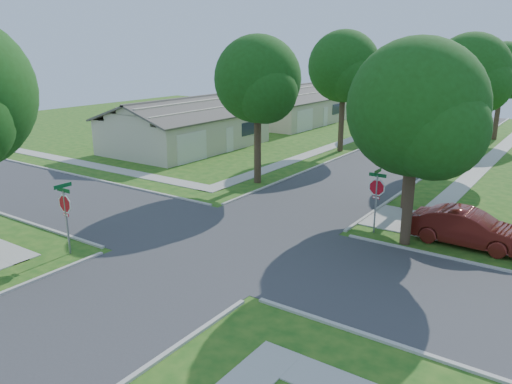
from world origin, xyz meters
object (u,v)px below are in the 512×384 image
object	(u,v)px
stop_sign_sw	(65,207)
tree_e_far	(503,73)
car_curb_east	(419,147)
tree_ne_corner	(417,114)
stop_sign_ne	(377,190)
tree_w_mid	(345,70)
tree_w_far	(399,75)
house_nw_near	(187,130)
house_nw_far	(290,110)
tree_w_near	(258,83)
car_driveway	(468,228)
tree_e_mid	(471,77)
car_curb_west	(432,116)
tree_e_near	(415,101)

from	to	relation	value
stop_sign_sw	tree_e_far	xyz separation A→B (m)	(9.45, 38.71, 3.95)
car_curb_east	tree_ne_corner	bearing A→B (deg)	-80.24
stop_sign_ne	tree_w_mid	distance (m)	19.31
tree_w_far	house_nw_near	xyz separation A→B (m)	(-11.34, -19.01, -3.99)
house_nw_far	car_curb_east	distance (m)	19.59
tree_ne_corner	stop_sign_sw	bearing A→B (deg)	-141.16
tree_w_near	car_driveway	xyz separation A→B (m)	(13.19, -3.51, -5.34)
stop_sign_sw	tree_e_mid	bearing A→B (deg)	69.80
tree_w_far	car_driveway	size ratio (longest dim) A/B	1.70
stop_sign_sw	tree_e_mid	xyz separation A→B (m)	(9.46, 25.71, 4.22)
house_nw_near	stop_sign_sw	bearing A→B (deg)	-60.17
stop_sign_sw	tree_ne_corner	distance (m)	14.64
house_nw_near	car_curb_east	xyz separation A→B (m)	(17.19, 7.65, -0.76)
tree_w_mid	house_nw_near	bearing A→B (deg)	-152.10
tree_e_far	tree_w_mid	bearing A→B (deg)	-125.85
stop_sign_sw	tree_w_mid	world-z (taller)	tree_w_mid
house_nw_near	tree_w_near	bearing A→B (deg)	-27.83
stop_sign_ne	car_driveway	size ratio (longest dim) A/B	0.63
tree_e_far	car_curb_west	xyz separation A→B (m)	(-7.95, 7.96, -5.22)
tree_e_near	house_nw_near	distance (m)	21.98
tree_w_far	house_nw_far	xyz separation A→B (m)	(-11.34, -2.01, -3.99)
car_driveway	tree_w_far	bearing A→B (deg)	26.12
tree_e_mid	car_driveway	xyz separation A→B (m)	(3.79, -15.51, -5.47)
car_curb_east	stop_sign_ne	bearing A→B (deg)	-84.84
tree_e_far	car_curb_east	xyz separation A→B (m)	(-3.55, -11.36, -5.22)
tree_e_far	house_nw_near	distance (m)	28.49
tree_e_far	tree_ne_corner	distance (m)	29.85
stop_sign_sw	tree_w_near	distance (m)	14.30
house_nw_far	car_curb_east	size ratio (longest dim) A/B	3.06
tree_w_far	tree_w_mid	bearing A→B (deg)	-89.95
tree_e_near	tree_ne_corner	xyz separation A→B (m)	(1.61, -4.80, -0.05)
tree_w_far	tree_ne_corner	size ratio (longest dim) A/B	0.93
tree_ne_corner	car_curb_west	size ratio (longest dim) A/B	1.66
stop_sign_ne	tree_ne_corner	size ratio (longest dim) A/B	0.34
tree_e_mid	car_driveway	world-z (taller)	tree_e_mid
car_driveway	car_curb_west	size ratio (longest dim) A/B	0.91
tree_w_near	tree_ne_corner	distance (m)	12.02
stop_sign_ne	tree_w_far	size ratio (longest dim) A/B	0.37
tree_e_far	tree_ne_corner	bearing A→B (deg)	-86.91
tree_e_far	house_nw_far	bearing A→B (deg)	-174.47
tree_e_near	tree_w_near	bearing A→B (deg)	180.00
tree_w_mid	car_driveway	size ratio (longest dim) A/B	2.02
tree_e_mid	tree_w_near	xyz separation A→B (m)	(-9.40, -12.00, -0.14)
tree_e_far	house_nw_far	size ratio (longest dim) A/B	0.64
stop_sign_sw	tree_e_far	bearing A→B (deg)	76.27
tree_w_far	car_curb_west	world-z (taller)	tree_w_far
tree_e_mid	tree_ne_corner	xyz separation A→B (m)	(1.60, -16.80, -0.66)
house_nw_far	tree_w_far	bearing A→B (deg)	10.05
stop_sign_ne	car_curb_west	world-z (taller)	stop_sign_ne
tree_e_near	tree_w_far	size ratio (longest dim) A/B	1.03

